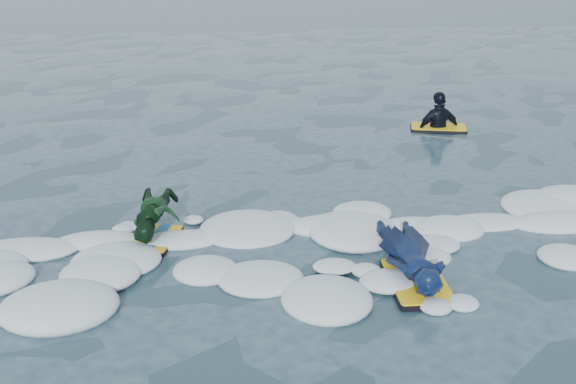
% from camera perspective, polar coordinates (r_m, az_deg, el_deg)
% --- Properties ---
extents(ground, '(120.00, 120.00, 0.00)m').
position_cam_1_polar(ground, '(8.07, -1.11, -7.57)').
color(ground, '#1C3844').
rests_on(ground, ground).
extents(foam_band, '(12.00, 3.10, 0.30)m').
position_cam_1_polar(foam_band, '(8.99, -1.85, -4.52)').
color(foam_band, white).
rests_on(foam_band, ground).
extents(prone_woman_unit, '(0.69, 1.74, 0.45)m').
position_cam_1_polar(prone_woman_unit, '(8.31, 9.78, -5.23)').
color(prone_woman_unit, black).
rests_on(prone_woman_unit, ground).
extents(prone_child_unit, '(0.82, 1.38, 0.51)m').
position_cam_1_polar(prone_child_unit, '(9.40, -10.38, -2.00)').
color(prone_child_unit, black).
rests_on(prone_child_unit, ground).
extents(waiting_rider_unit, '(1.19, 0.85, 1.61)m').
position_cam_1_polar(waiting_rider_unit, '(14.58, 11.77, 4.67)').
color(waiting_rider_unit, black).
rests_on(waiting_rider_unit, ground).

